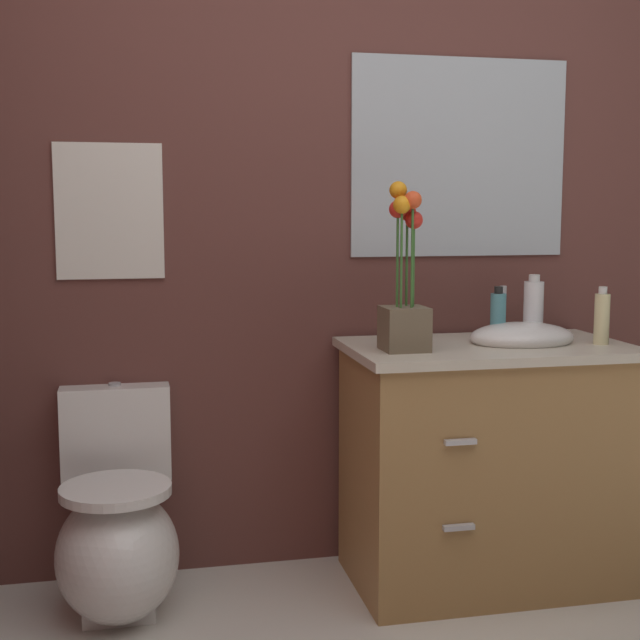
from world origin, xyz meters
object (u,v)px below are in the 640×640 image
object	(u,v)px
toilet	(117,536)
lotion_bottle	(498,316)
soap_bottle	(533,309)
wall_mirror	(460,158)
vanity_cabinet	(486,460)
flower_vase	(405,294)
hand_wash_bottle	(602,318)
wall_poster	(109,211)

from	to	relation	value
toilet	lotion_bottle	size ratio (longest dim) A/B	3.67
soap_bottle	wall_mirror	distance (m)	0.60
lotion_bottle	wall_mirror	distance (m)	0.60
soap_bottle	lotion_bottle	size ratio (longest dim) A/B	1.19
vanity_cabinet	soap_bottle	size ratio (longest dim) A/B	4.48
lotion_bottle	toilet	bearing A→B (deg)	-178.84
soap_bottle	wall_mirror	xyz separation A→B (m)	(-0.20, 0.20, 0.53)
toilet	vanity_cabinet	world-z (taller)	vanity_cabinet
vanity_cabinet	soap_bottle	world-z (taller)	soap_bottle
flower_vase	soap_bottle	bearing A→B (deg)	16.61
soap_bottle	hand_wash_bottle	world-z (taller)	soap_bottle
toilet	soap_bottle	distance (m)	1.58
toilet	wall_mirror	xyz separation A→B (m)	(1.22, 0.27, 1.21)
flower_vase	hand_wash_bottle	size ratio (longest dim) A/B	2.77
toilet	vanity_cabinet	distance (m)	1.24
flower_vase	toilet	bearing A→B (deg)	174.27
hand_wash_bottle	wall_poster	size ratio (longest dim) A/B	0.43
soap_bottle	flower_vase	bearing A→B (deg)	-163.39
flower_vase	soap_bottle	distance (m)	0.55
vanity_cabinet	lotion_bottle	size ratio (longest dim) A/B	5.32
toilet	flower_vase	size ratio (longest dim) A/B	1.29
soap_bottle	wall_poster	distance (m)	1.48
wall_poster	soap_bottle	bearing A→B (deg)	-8.14
wall_mirror	lotion_bottle	bearing A→B (deg)	-77.17
toilet	lotion_bottle	world-z (taller)	lotion_bottle
flower_vase	hand_wash_bottle	bearing A→B (deg)	-1.21
soap_bottle	wall_mirror	size ratio (longest dim) A/B	0.28
toilet	vanity_cabinet	xyz separation A→B (m)	(1.23, -0.03, 0.18)
vanity_cabinet	wall_poster	bearing A→B (deg)	166.52
toilet	vanity_cabinet	bearing A→B (deg)	-1.23
flower_vase	hand_wash_bottle	xyz separation A→B (m)	(0.68, -0.01, -0.09)
vanity_cabinet	hand_wash_bottle	distance (m)	0.61
flower_vase	wall_mirror	distance (m)	0.66
vanity_cabinet	lotion_bottle	distance (m)	0.49
hand_wash_bottle	lotion_bottle	bearing A→B (deg)	157.18
hand_wash_bottle	toilet	bearing A→B (deg)	176.20
toilet	wall_mirror	size ratio (longest dim) A/B	0.86
lotion_bottle	wall_poster	world-z (taller)	wall_poster
wall_poster	wall_mirror	xyz separation A→B (m)	(1.22, 0.00, 0.19)
wall_poster	wall_mirror	distance (m)	1.24
flower_vase	soap_bottle	size ratio (longest dim) A/B	2.40
lotion_bottle	wall_mirror	size ratio (longest dim) A/B	0.24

